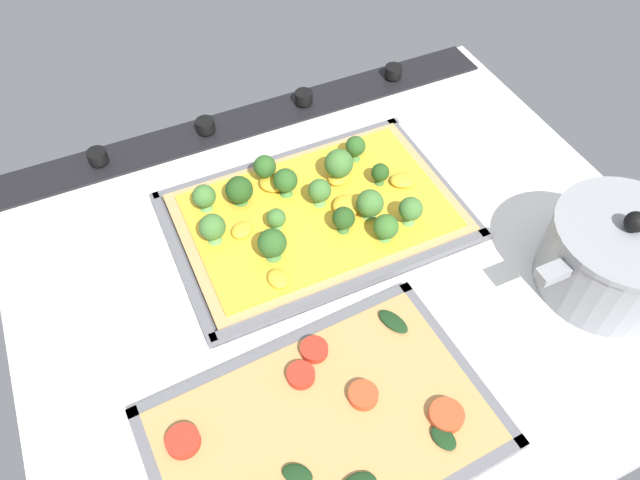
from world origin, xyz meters
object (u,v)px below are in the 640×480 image
at_px(broccoli_pizza, 313,208).
at_px(baking_tray_back, 324,430).
at_px(baking_tray_front, 315,218).
at_px(cooking_pot, 615,256).
at_px(veggie_pizza_back, 322,431).

bearing_deg(broccoli_pizza, baking_tray_back, 67.60).
bearing_deg(baking_tray_front, baking_tray_back, 67.08).
bearing_deg(baking_tray_front, cooking_pot, 139.15).
height_order(broccoli_pizza, baking_tray_back, broccoli_pizza).
distance_m(broccoli_pizza, cooking_pot, 0.37).
xyz_separation_m(baking_tray_front, broccoli_pizza, (0.00, -0.00, 0.02)).
bearing_deg(veggie_pizza_back, baking_tray_front, -113.36).
height_order(baking_tray_back, cooking_pot, cooking_pot).
relative_size(broccoli_pizza, cooking_pot, 1.52).
relative_size(broccoli_pizza, baking_tray_back, 0.99).
xyz_separation_m(broccoli_pizza, cooking_pot, (-0.28, 0.24, 0.03)).
relative_size(baking_tray_front, veggie_pizza_back, 1.14).
height_order(baking_tray_back, veggie_pizza_back, veggie_pizza_back).
distance_m(baking_tray_back, cooking_pot, 0.39).
relative_size(baking_tray_back, cooking_pot, 1.53).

